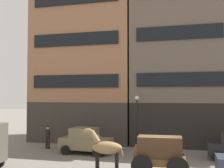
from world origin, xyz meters
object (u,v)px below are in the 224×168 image
(streetlamp_curbside, at_px, (137,115))
(pedestrian_officer, at_px, (48,136))
(cargo_wagon, at_px, (159,152))
(fire_hydrant_curbside, at_px, (60,143))
(sedan_light, at_px, (86,141))
(draft_horse, at_px, (105,147))

(streetlamp_curbside, bearing_deg, pedestrian_officer, -173.58)
(pedestrian_officer, bearing_deg, cargo_wagon, -28.55)
(cargo_wagon, distance_m, streetlamp_curbside, 6.26)
(fire_hydrant_curbside, bearing_deg, streetlamp_curbside, 4.82)
(pedestrian_officer, height_order, fire_hydrant_curbside, pedestrian_officer)
(cargo_wagon, height_order, fire_hydrant_curbside, cargo_wagon)
(sedan_light, xyz_separation_m, fire_hydrant_curbside, (-2.59, 1.24, -0.49))
(cargo_wagon, bearing_deg, pedestrian_officer, 151.45)
(streetlamp_curbside, bearing_deg, sedan_light, -153.02)
(sedan_light, distance_m, streetlamp_curbside, 4.23)
(cargo_wagon, height_order, pedestrian_officer, cargo_wagon)
(draft_horse, xyz_separation_m, sedan_light, (-2.59, 3.95, -0.36))
(draft_horse, bearing_deg, fire_hydrant_curbside, 135.00)
(draft_horse, bearing_deg, pedestrian_officer, 141.04)
(draft_horse, bearing_deg, cargo_wagon, 0.06)
(draft_horse, relative_size, pedestrian_officer, 1.31)
(draft_horse, bearing_deg, streetlamp_curbside, 81.63)
(fire_hydrant_curbside, bearing_deg, pedestrian_officer, -163.20)
(cargo_wagon, distance_m, pedestrian_officer, 10.28)
(fire_hydrant_curbside, bearing_deg, sedan_light, -25.52)
(cargo_wagon, height_order, draft_horse, draft_horse)
(cargo_wagon, xyz_separation_m, pedestrian_officer, (-9.03, 4.91, -0.17))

